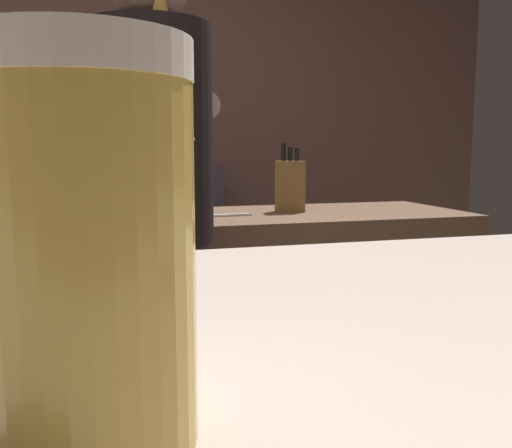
{
  "coord_description": "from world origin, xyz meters",
  "views": [
    {
      "loc": [
        -0.02,
        -1.34,
        1.16
      ],
      "look_at": [
        0.15,
        -0.75,
        1.08
      ],
      "focal_mm": 39.56,
      "sensor_mm": 36.0,
      "label": 1
    }
  ],
  "objects_px": {
    "bartender": "(154,208)",
    "chefs_knife": "(220,215)",
    "knife_block": "(290,185)",
    "pint_glass_near": "(90,249)",
    "bottle_hot_sauce": "(175,148)",
    "bottle_soy": "(129,154)"
  },
  "relations": [
    {
      "from": "chefs_knife",
      "to": "bottle_hot_sauce",
      "type": "distance_m",
      "value": 1.26
    },
    {
      "from": "pint_glass_near",
      "to": "bottle_hot_sauce",
      "type": "bearing_deg",
      "value": 81.54
    },
    {
      "from": "pint_glass_near",
      "to": "bottle_hot_sauce",
      "type": "distance_m",
      "value": 3.09
    },
    {
      "from": "bartender",
      "to": "chefs_knife",
      "type": "relative_size",
      "value": 7.16
    },
    {
      "from": "bottle_soy",
      "to": "bottle_hot_sauce",
      "type": "relative_size",
      "value": 0.7
    },
    {
      "from": "bartender",
      "to": "pint_glass_near",
      "type": "xyz_separation_m",
      "value": [
        -0.17,
        -1.41,
        0.14
      ]
    },
    {
      "from": "chefs_knife",
      "to": "pint_glass_near",
      "type": "xyz_separation_m",
      "value": [
        -0.44,
        -1.82,
        0.21
      ]
    },
    {
      "from": "bartender",
      "to": "chefs_knife",
      "type": "bearing_deg",
      "value": -45.46
    },
    {
      "from": "bartender",
      "to": "bottle_soy",
      "type": "bearing_deg",
      "value": -12.04
    },
    {
      "from": "knife_block",
      "to": "bottle_soy",
      "type": "height_order",
      "value": "bottle_soy"
    },
    {
      "from": "knife_block",
      "to": "pint_glass_near",
      "type": "bearing_deg",
      "value": -111.42
    },
    {
      "from": "bartender",
      "to": "chefs_knife",
      "type": "height_order",
      "value": "bartender"
    },
    {
      "from": "knife_block",
      "to": "pint_glass_near",
      "type": "relative_size",
      "value": 1.95
    },
    {
      "from": "bartender",
      "to": "knife_block",
      "type": "distance_m",
      "value": 0.76
    },
    {
      "from": "bartender",
      "to": "bottle_soy",
      "type": "distance_m",
      "value": 1.62
    },
    {
      "from": "bartender",
      "to": "bottle_hot_sauce",
      "type": "xyz_separation_m",
      "value": [
        0.29,
        1.64,
        0.17
      ]
    },
    {
      "from": "bottle_soy",
      "to": "bottle_hot_sauce",
      "type": "bearing_deg",
      "value": 5.37
    },
    {
      "from": "knife_block",
      "to": "pint_glass_near",
      "type": "height_order",
      "value": "pint_glass_near"
    },
    {
      "from": "pint_glass_near",
      "to": "chefs_knife",
      "type": "bearing_deg",
      "value": 76.28
    },
    {
      "from": "bartender",
      "to": "pint_glass_near",
      "type": "relative_size",
      "value": 12.46
    },
    {
      "from": "knife_block",
      "to": "bottle_hot_sauce",
      "type": "xyz_separation_m",
      "value": [
        -0.29,
        1.15,
        0.14
      ]
    },
    {
      "from": "chefs_knife",
      "to": "bartender",
      "type": "bearing_deg",
      "value": -129.6
    }
  ]
}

